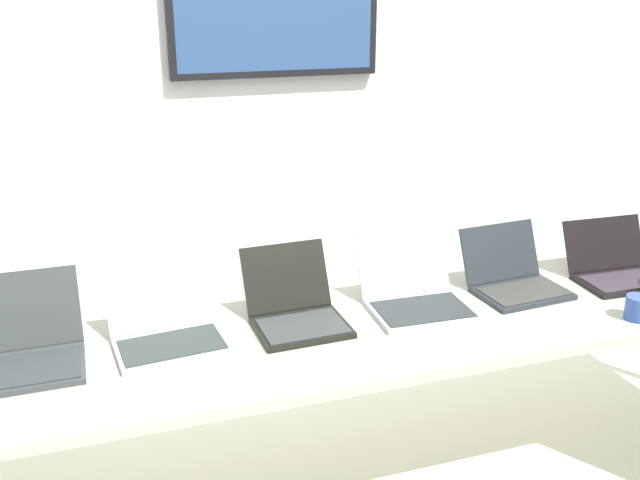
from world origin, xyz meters
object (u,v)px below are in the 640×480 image
at_px(laptop_station_5, 617,267).
at_px(coffee_mug, 637,308).
at_px(laptop_station_4, 514,277).
at_px(laptop_station_3, 414,291).
at_px(workbench, 376,336).
at_px(laptop_station_0, 28,346).
at_px(laptop_station_1, 166,326).
at_px(laptop_station_2, 295,308).

xyz_separation_m(laptop_station_5, coffee_mug, (-0.18, -0.33, -0.01)).
xyz_separation_m(laptop_station_4, coffee_mug, (0.28, -0.37, -0.01)).
distance_m(laptop_station_3, coffee_mug, 0.80).
height_order(workbench, laptop_station_4, laptop_station_4).
distance_m(laptop_station_0, coffee_mug, 2.09).
bearing_deg(laptop_station_5, workbench, -175.80).
bearing_deg(laptop_station_5, coffee_mug, -119.17).
xyz_separation_m(laptop_station_3, laptop_station_4, (0.43, 0.01, -0.00)).
bearing_deg(laptop_station_4, laptop_station_0, -179.46).
height_order(workbench, laptop_station_3, laptop_station_3).
xyz_separation_m(workbench, laptop_station_0, (-1.15, 0.10, 0.10)).
height_order(laptop_station_1, laptop_station_3, laptop_station_3).
bearing_deg(coffee_mug, laptop_station_2, 162.83).
relative_size(laptop_station_0, laptop_station_1, 0.90).
xyz_separation_m(laptop_station_1, laptop_station_4, (1.35, 0.00, -0.00)).
height_order(laptop_station_5, coffee_mug, laptop_station_5).
xyz_separation_m(workbench, laptop_station_2, (-0.26, 0.11, 0.10)).
distance_m(laptop_station_4, laptop_station_5, 0.46).
distance_m(laptop_station_1, laptop_station_5, 1.81).
distance_m(laptop_station_1, laptop_station_3, 0.91).
bearing_deg(laptop_station_0, laptop_station_3, 0.48).
height_order(laptop_station_2, laptop_station_4, laptop_station_2).
distance_m(laptop_station_0, laptop_station_4, 1.78).
height_order(laptop_station_1, coffee_mug, laptop_station_1).
xyz_separation_m(laptop_station_2, coffee_mug, (1.17, -0.36, -0.01)).
bearing_deg(laptop_station_5, laptop_station_3, 178.07).
height_order(workbench, laptop_station_0, laptop_station_0).
bearing_deg(coffee_mug, laptop_station_0, 170.36).
relative_size(workbench, laptop_station_4, 9.76).
bearing_deg(laptop_station_2, laptop_station_5, -1.35).
relative_size(laptop_station_3, coffee_mug, 4.68).
distance_m(laptop_station_0, laptop_station_5, 2.24).
relative_size(laptop_station_4, coffee_mug, 4.15).
height_order(workbench, laptop_station_2, laptop_station_2).
height_order(workbench, laptop_station_5, laptop_station_5).
bearing_deg(laptop_station_3, coffee_mug, -26.85).
distance_m(workbench, laptop_station_5, 1.10).
xyz_separation_m(laptop_station_1, laptop_station_2, (0.45, -0.00, 0.00)).
relative_size(laptop_station_2, laptop_station_4, 1.02).
bearing_deg(coffee_mug, laptop_station_1, 167.37).
relative_size(laptop_station_2, laptop_station_5, 1.00).
bearing_deg(laptop_station_0, coffee_mug, -9.64).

